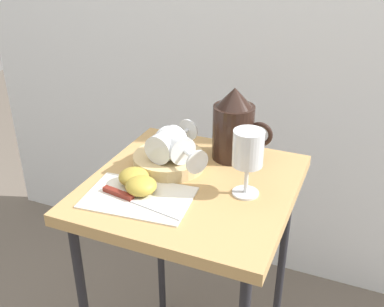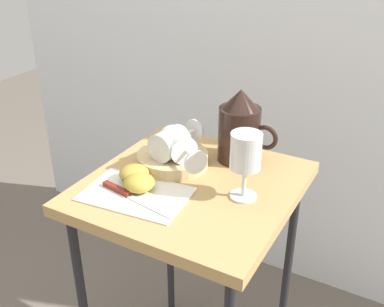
{
  "view_description": "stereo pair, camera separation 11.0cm",
  "coord_description": "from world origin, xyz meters",
  "px_view_note": "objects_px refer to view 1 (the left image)",
  "views": [
    {
      "loc": [
        0.38,
        -0.9,
        1.32
      ],
      "look_at": [
        0.0,
        0.0,
        0.82
      ],
      "focal_mm": 42.87,
      "sensor_mm": 36.0,
      "label": 1
    },
    {
      "loc": [
        0.47,
        -0.85,
        1.32
      ],
      "look_at": [
        0.0,
        0.0,
        0.82
      ],
      "focal_mm": 42.87,
      "sensor_mm": 36.0,
      "label": 2
    }
  ],
  "objects_px": {
    "pitcher": "(234,130)",
    "knife": "(130,198)",
    "apple_half_right": "(141,186)",
    "wine_glass_tipped_near": "(175,146)",
    "wine_glass_tipped_far": "(167,144)",
    "wine_glass_upright": "(247,153)",
    "basket_tray": "(169,161)",
    "apple_half_left": "(134,177)",
    "table": "(192,209)"
  },
  "relations": [
    {
      "from": "pitcher",
      "to": "knife",
      "type": "height_order",
      "value": "pitcher"
    },
    {
      "from": "pitcher",
      "to": "apple_half_right",
      "type": "height_order",
      "value": "pitcher"
    },
    {
      "from": "pitcher",
      "to": "knife",
      "type": "bearing_deg",
      "value": -116.53
    },
    {
      "from": "pitcher",
      "to": "apple_half_right",
      "type": "relative_size",
      "value": 2.69
    },
    {
      "from": "wine_glass_tipped_near",
      "to": "wine_glass_tipped_far",
      "type": "distance_m",
      "value": 0.02
    },
    {
      "from": "wine_glass_upright",
      "to": "wine_glass_tipped_far",
      "type": "bearing_deg",
      "value": 168.88
    },
    {
      "from": "basket_tray",
      "to": "apple_half_left",
      "type": "distance_m",
      "value": 0.13
    },
    {
      "from": "wine_glass_upright",
      "to": "apple_half_left",
      "type": "height_order",
      "value": "wine_glass_upright"
    },
    {
      "from": "apple_half_left",
      "to": "apple_half_right",
      "type": "xyz_separation_m",
      "value": [
        0.04,
        -0.03,
        0.0
      ]
    },
    {
      "from": "wine_glass_upright",
      "to": "wine_glass_tipped_far",
      "type": "xyz_separation_m",
      "value": [
        -0.22,
        0.04,
        -0.04
      ]
    },
    {
      "from": "pitcher",
      "to": "wine_glass_upright",
      "type": "bearing_deg",
      "value": -63.04
    },
    {
      "from": "basket_tray",
      "to": "wine_glass_upright",
      "type": "relative_size",
      "value": 1.14
    },
    {
      "from": "apple_half_left",
      "to": "apple_half_right",
      "type": "relative_size",
      "value": 1.0
    },
    {
      "from": "wine_glass_upright",
      "to": "apple_half_left",
      "type": "xyz_separation_m",
      "value": [
        -0.26,
        -0.06,
        -0.09
      ]
    },
    {
      "from": "pitcher",
      "to": "knife",
      "type": "distance_m",
      "value": 0.34
    },
    {
      "from": "wine_glass_upright",
      "to": "wine_glass_tipped_far",
      "type": "relative_size",
      "value": 1.03
    },
    {
      "from": "pitcher",
      "to": "apple_half_left",
      "type": "height_order",
      "value": "pitcher"
    },
    {
      "from": "apple_half_left",
      "to": "apple_half_right",
      "type": "distance_m",
      "value": 0.05
    },
    {
      "from": "table",
      "to": "wine_glass_tipped_near",
      "type": "height_order",
      "value": "wine_glass_tipped_near"
    },
    {
      "from": "apple_half_left",
      "to": "pitcher",
      "type": "bearing_deg",
      "value": 53.47
    },
    {
      "from": "basket_tray",
      "to": "pitcher",
      "type": "distance_m",
      "value": 0.19
    },
    {
      "from": "apple_half_left",
      "to": "knife",
      "type": "xyz_separation_m",
      "value": [
        0.02,
        -0.06,
        -0.02
      ]
    },
    {
      "from": "table",
      "to": "knife",
      "type": "relative_size",
      "value": 3.36
    },
    {
      "from": "apple_half_left",
      "to": "knife",
      "type": "relative_size",
      "value": 0.34
    },
    {
      "from": "wine_glass_tipped_far",
      "to": "apple_half_right",
      "type": "height_order",
      "value": "wine_glass_tipped_far"
    },
    {
      "from": "pitcher",
      "to": "apple_half_right",
      "type": "distance_m",
      "value": 0.3
    },
    {
      "from": "basket_tray",
      "to": "knife",
      "type": "height_order",
      "value": "basket_tray"
    },
    {
      "from": "wine_glass_tipped_far",
      "to": "apple_half_left",
      "type": "bearing_deg",
      "value": -110.5
    },
    {
      "from": "wine_glass_tipped_near",
      "to": "knife",
      "type": "height_order",
      "value": "wine_glass_tipped_near"
    },
    {
      "from": "table",
      "to": "pitcher",
      "type": "distance_m",
      "value": 0.24
    },
    {
      "from": "pitcher",
      "to": "wine_glass_tipped_near",
      "type": "relative_size",
      "value": 1.22
    },
    {
      "from": "wine_glass_tipped_far",
      "to": "apple_half_right",
      "type": "xyz_separation_m",
      "value": [
        -0.0,
        -0.14,
        -0.05
      ]
    },
    {
      "from": "basket_tray",
      "to": "wine_glass_tipped_near",
      "type": "height_order",
      "value": "wine_glass_tipped_near"
    },
    {
      "from": "pitcher",
      "to": "wine_glass_tipped_far",
      "type": "bearing_deg",
      "value": -136.4
    },
    {
      "from": "wine_glass_upright",
      "to": "wine_glass_tipped_near",
      "type": "bearing_deg",
      "value": 167.73
    },
    {
      "from": "wine_glass_tipped_near",
      "to": "knife",
      "type": "distance_m",
      "value": 0.19
    },
    {
      "from": "wine_glass_tipped_near",
      "to": "wine_glass_tipped_far",
      "type": "height_order",
      "value": "wine_glass_tipped_far"
    },
    {
      "from": "basket_tray",
      "to": "knife",
      "type": "xyz_separation_m",
      "value": [
        -0.01,
        -0.19,
        -0.01
      ]
    },
    {
      "from": "table",
      "to": "wine_glass_tipped_far",
      "type": "relative_size",
      "value": 4.65
    },
    {
      "from": "table",
      "to": "wine_glass_tipped_far",
      "type": "distance_m",
      "value": 0.18
    },
    {
      "from": "table",
      "to": "pitcher",
      "type": "height_order",
      "value": "pitcher"
    },
    {
      "from": "pitcher",
      "to": "wine_glass_tipped_near",
      "type": "bearing_deg",
      "value": -131.13
    },
    {
      "from": "table",
      "to": "basket_tray",
      "type": "height_order",
      "value": "basket_tray"
    },
    {
      "from": "table",
      "to": "apple_half_left",
      "type": "bearing_deg",
      "value": -150.89
    },
    {
      "from": "wine_glass_tipped_near",
      "to": "table",
      "type": "bearing_deg",
      "value": -32.11
    },
    {
      "from": "wine_glass_upright",
      "to": "apple_half_right",
      "type": "relative_size",
      "value": 2.21
    },
    {
      "from": "wine_glass_tipped_near",
      "to": "wine_glass_upright",
      "type": "bearing_deg",
      "value": -12.27
    },
    {
      "from": "wine_glass_tipped_far",
      "to": "pitcher",
      "type": "bearing_deg",
      "value": 43.6
    },
    {
      "from": "apple_half_right",
      "to": "wine_glass_tipped_far",
      "type": "bearing_deg",
      "value": 88.1
    },
    {
      "from": "table",
      "to": "basket_tray",
      "type": "bearing_deg",
      "value": 149.53
    }
  ]
}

